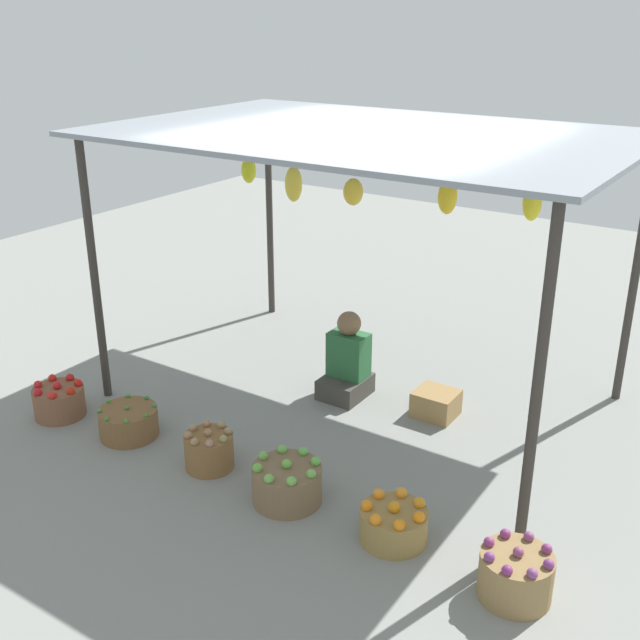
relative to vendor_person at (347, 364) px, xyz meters
The scene contains 10 objects.
ground_plane 0.32m from the vendor_person, 16.27° to the left, with size 14.00×14.00×0.00m, color gray.
market_stall_structure 1.87m from the vendor_person, 17.03° to the left, with size 4.08×2.73×2.31m.
vendor_person is the anchor object (origin of this frame).
basket_red_tomatoes 2.46m from the vendor_person, 137.68° to the right, with size 0.42×0.42×0.32m.
basket_green_chilies 1.91m from the vendor_person, 124.78° to the right, with size 0.47×0.47×0.27m.
basket_potatoes 1.58m from the vendor_person, 98.96° to the right, with size 0.37×0.37×0.32m.
basket_green_apples 1.67m from the vendor_person, 72.92° to the right, with size 0.49×0.49×0.33m.
basket_oranges 2.03m from the vendor_person, 49.92° to the right, with size 0.44×0.44×0.28m.
basket_purple_onions 2.69m from the vendor_person, 37.13° to the right, with size 0.43×0.43×0.34m.
wooden_crate_near_vendor 0.85m from the vendor_person, ahead, with size 0.35×0.31×0.22m, color #9E7A49.
Camera 1 is at (3.04, -5.26, 3.19)m, focal length 43.24 mm.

